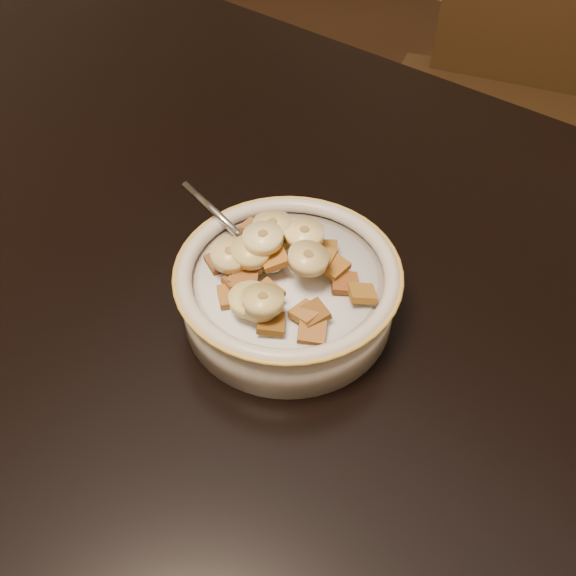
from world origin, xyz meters
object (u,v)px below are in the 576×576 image
Objects in this scene: chair at (505,122)px; cereal_bowl at (288,295)px; table at (135,268)px; spoon at (264,257)px.

cereal_bowl is at bearing -99.86° from chair.
table is 0.15m from spoon.
table is at bearing -111.99° from chair.
chair is at bearing -168.89° from spoon.
chair reaches higher than table.
spoon is at bearing -102.00° from chair.
spoon is (0.05, -0.73, 0.27)m from chair.
cereal_bowl is 4.17× the size of spoon.
cereal_bowl is (0.16, 0.03, 0.04)m from table.
spoon is at bearing 15.19° from table.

